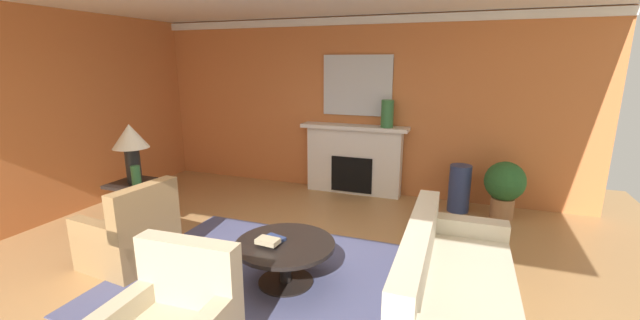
{
  "coord_description": "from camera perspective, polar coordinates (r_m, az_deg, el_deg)",
  "views": [
    {
      "loc": [
        1.89,
        -3.49,
        2.2
      ],
      "look_at": [
        0.19,
        1.06,
        1.0
      ],
      "focal_mm": 22.41,
      "sensor_mm": 36.0,
      "label": 1
    }
  ],
  "objects": [
    {
      "name": "mantel_mirror",
      "position": [
        6.73,
        5.35,
        10.55
      ],
      "size": [
        1.17,
        0.04,
        0.99
      ],
      "primitive_type": "cube",
      "color": "silver"
    },
    {
      "name": "armchair_near_window",
      "position": [
        4.96,
        -25.43,
        -10.0
      ],
      "size": [
        0.88,
        0.88,
        0.95
      ],
      "color": "#9E7A4C",
      "rests_on": "ground_plane"
    },
    {
      "name": "ground_plane",
      "position": [
        4.54,
        -7.22,
        -15.21
      ],
      "size": [
        9.15,
        9.15,
        0.0
      ],
      "primitive_type": "plane",
      "color": "tan"
    },
    {
      "name": "vase_on_side_table",
      "position": [
        5.41,
        -24.78,
        -2.11
      ],
      "size": [
        0.11,
        0.11,
        0.26
      ],
      "primitive_type": "cylinder",
      "color": "#33703D",
      "rests_on": "side_table"
    },
    {
      "name": "area_rug",
      "position": [
        4.28,
        -4.89,
        -17.05
      ],
      "size": [
        3.52,
        2.53,
        0.01
      ],
      "primitive_type": "cube",
      "color": "#4C517A",
      "rests_on": "ground_plane"
    },
    {
      "name": "side_table",
      "position": [
        5.72,
        -24.58,
        -5.77
      ],
      "size": [
        0.56,
        0.56,
        0.7
      ],
      "color": "black",
      "rests_on": "ground_plane"
    },
    {
      "name": "potted_plant",
      "position": [
        6.26,
        24.84,
        -3.29
      ],
      "size": [
        0.56,
        0.56,
        0.83
      ],
      "color": "#A8754C",
      "rests_on": "ground_plane"
    },
    {
      "name": "wall_window",
      "position": [
        6.7,
        -34.71,
        5.06
      ],
      "size": [
        0.12,
        6.63,
        2.91
      ],
      "primitive_type": "cube",
      "color": "#CC723D",
      "rests_on": "ground_plane"
    },
    {
      "name": "wall_fireplace",
      "position": [
        6.88,
        4.41,
        7.64
      ],
      "size": [
        7.64,
        0.12,
        2.91
      ],
      "primitive_type": "cube",
      "color": "#CC723D",
      "rests_on": "ground_plane"
    },
    {
      "name": "book_art_folio",
      "position": [
        3.98,
        -7.46,
        -11.4
      ],
      "size": [
        0.23,
        0.16,
        0.05
      ],
      "primitive_type": "cube",
      "rotation": [
        0.0,
        0.0,
        -0.08
      ],
      "color": "tan",
      "rests_on": "coffee_table"
    },
    {
      "name": "fireplace",
      "position": [
        6.8,
        4.84,
        -0.16
      ],
      "size": [
        1.8,
        0.35,
        1.17
      ],
      "color": "white",
      "rests_on": "ground_plane"
    },
    {
      "name": "vase_tall_corner",
      "position": [
        6.33,
        19.27,
        -3.85
      ],
      "size": [
        0.31,
        0.31,
        0.71
      ],
      "primitive_type": "cylinder",
      "color": "navy",
      "rests_on": "ground_plane"
    },
    {
      "name": "sofa",
      "position": [
        3.72,
        18.29,
        -17.65
      ],
      "size": [
        0.92,
        2.11,
        0.85
      ],
      "color": "beige",
      "rests_on": "ground_plane"
    },
    {
      "name": "coffee_table",
      "position": [
        4.12,
        -4.99,
        -13.11
      ],
      "size": [
        1.0,
        1.0,
        0.45
      ],
      "color": "black",
      "rests_on": "ground_plane"
    },
    {
      "name": "vase_mantel_right",
      "position": [
        6.48,
        9.59,
        6.52
      ],
      "size": [
        0.2,
        0.2,
        0.44
      ],
      "primitive_type": "cylinder",
      "color": "#33703D",
      "rests_on": "fireplace"
    },
    {
      "name": "book_red_cover",
      "position": [
        4.1,
        -6.77,
        -11.19
      ],
      "size": [
        0.25,
        0.23,
        0.03
      ],
      "primitive_type": "cube",
      "rotation": [
        0.0,
        0.0,
        -0.26
      ],
      "color": "navy",
      "rests_on": "coffee_table"
    },
    {
      "name": "table_lamp",
      "position": [
        5.52,
        -25.43,
        2.34
      ],
      "size": [
        0.44,
        0.44,
        0.75
      ],
      "color": "black",
      "rests_on": "side_table"
    },
    {
      "name": "crown_moulding",
      "position": [
        6.79,
        4.44,
        19.21
      ],
      "size": [
        7.64,
        0.08,
        0.12
      ],
      "primitive_type": "cube",
      "color": "white"
    }
  ]
}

